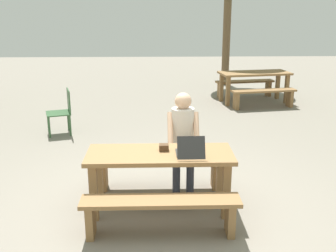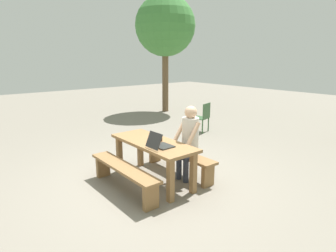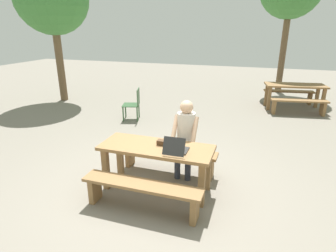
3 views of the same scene
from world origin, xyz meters
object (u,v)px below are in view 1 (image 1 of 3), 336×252
(picnic_table_front, at_px, (160,163))
(small_pouch, at_px, (164,147))
(plastic_chair, at_px, (63,111))
(picnic_table_mid, at_px, (254,77))
(laptop, at_px, (190,151))
(person_seated, at_px, (183,135))

(picnic_table_front, xyz_separation_m, small_pouch, (0.05, 0.07, 0.16))
(plastic_chair, relative_size, picnic_table_mid, 0.47)
(picnic_table_front, distance_m, small_pouch, 0.19)
(laptop, bearing_deg, person_seated, -87.87)
(small_pouch, bearing_deg, picnic_table_mid, 66.75)
(person_seated, xyz_separation_m, plastic_chair, (-2.13, 2.54, -0.31))
(laptop, relative_size, small_pouch, 3.36)
(small_pouch, relative_size, person_seated, 0.08)
(small_pouch, bearing_deg, person_seated, 61.80)
(laptop, xyz_separation_m, person_seated, (-0.04, 0.68, -0.03))
(laptop, distance_m, person_seated, 0.68)
(picnic_table_front, bearing_deg, laptop, -19.36)
(small_pouch, xyz_separation_m, picnic_table_mid, (2.38, 5.54, -0.13))
(picnic_table_front, bearing_deg, picnic_table_mid, 66.61)
(laptop, height_order, small_pouch, laptop)
(picnic_table_front, height_order, laptop, laptop)
(picnic_table_mid, bearing_deg, small_pouch, -122.37)
(picnic_table_front, distance_m, plastic_chair, 3.60)
(laptop, height_order, picnic_table_mid, laptop)
(plastic_chair, bearing_deg, person_seated, 23.07)
(small_pouch, bearing_deg, picnic_table_front, -122.94)
(picnic_table_front, relative_size, plastic_chair, 2.01)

